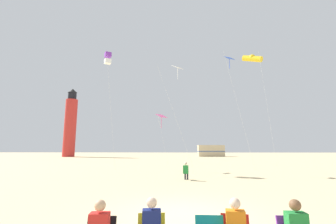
{
  "coord_description": "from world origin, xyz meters",
  "views": [
    {
      "loc": [
        -0.23,
        -7.51,
        2.07
      ],
      "look_at": [
        -0.76,
        12.34,
        5.23
      ],
      "focal_mm": 24.22,
      "sensor_mm": 36.0,
      "label": 1
    }
  ],
  "objects_px": {
    "kite_diamond_rainbow": "(161,117)",
    "kite_box_violet": "(108,58)",
    "rv_van_tan": "(211,151)",
    "kite_flyer_standing": "(186,170)",
    "kite_diamond_white": "(177,71)",
    "lighthouse_distant": "(70,124)",
    "kite_tube_gold": "(252,58)",
    "kite_diamond_blue": "(230,63)"
  },
  "relations": [
    {
      "from": "kite_diamond_rainbow",
      "to": "kite_box_violet",
      "type": "xyz_separation_m",
      "value": [
        -5.45,
        -0.1,
        6.04
      ]
    },
    {
      "from": "kite_box_violet",
      "to": "rv_van_tan",
      "type": "distance_m",
      "value": 40.14
    },
    {
      "from": "kite_flyer_standing",
      "to": "kite_diamond_white",
      "type": "relative_size",
      "value": 0.12
    },
    {
      "from": "rv_van_tan",
      "to": "kite_flyer_standing",
      "type": "bearing_deg",
      "value": -104.38
    },
    {
      "from": "kite_box_violet",
      "to": "lighthouse_distant",
      "type": "bearing_deg",
      "value": 119.61
    },
    {
      "from": "kite_tube_gold",
      "to": "kite_diamond_white",
      "type": "relative_size",
      "value": 1.37
    },
    {
      "from": "kite_flyer_standing",
      "to": "rv_van_tan",
      "type": "distance_m",
      "value": 42.73
    },
    {
      "from": "kite_box_violet",
      "to": "lighthouse_distant",
      "type": "relative_size",
      "value": 0.69
    },
    {
      "from": "kite_diamond_white",
      "to": "lighthouse_distant",
      "type": "xyz_separation_m",
      "value": [
        -25.78,
        33.81,
        -1.48
      ]
    },
    {
      "from": "kite_box_violet",
      "to": "kite_diamond_white",
      "type": "relative_size",
      "value": 1.17
    },
    {
      "from": "kite_flyer_standing",
      "to": "rv_van_tan",
      "type": "height_order",
      "value": "rv_van_tan"
    },
    {
      "from": "kite_diamond_blue",
      "to": "lighthouse_distant",
      "type": "bearing_deg",
      "value": 135.01
    },
    {
      "from": "kite_tube_gold",
      "to": "kite_diamond_rainbow",
      "type": "bearing_deg",
      "value": -155.61
    },
    {
      "from": "kite_flyer_standing",
      "to": "kite_diamond_blue",
      "type": "bearing_deg",
      "value": -114.78
    },
    {
      "from": "kite_flyer_standing",
      "to": "kite_tube_gold",
      "type": "height_order",
      "value": "kite_tube_gold"
    },
    {
      "from": "lighthouse_distant",
      "to": "rv_van_tan",
      "type": "distance_m",
      "value": 35.24
    },
    {
      "from": "kite_tube_gold",
      "to": "kite_diamond_white",
      "type": "height_order",
      "value": "kite_tube_gold"
    },
    {
      "from": "kite_diamond_rainbow",
      "to": "kite_diamond_blue",
      "type": "bearing_deg",
      "value": 11.7
    },
    {
      "from": "kite_tube_gold",
      "to": "kite_box_violet",
      "type": "distance_m",
      "value": 17.12
    },
    {
      "from": "kite_tube_gold",
      "to": "lighthouse_distant",
      "type": "xyz_separation_m",
      "value": [
        -35.03,
        28.02,
        -5.07
      ]
    },
    {
      "from": "kite_diamond_rainbow",
      "to": "kite_diamond_blue",
      "type": "height_order",
      "value": "kite_diamond_blue"
    },
    {
      "from": "kite_box_violet",
      "to": "lighthouse_distant",
      "type": "xyz_separation_m",
      "value": [
        -18.77,
        33.02,
        -3.18
      ]
    },
    {
      "from": "kite_tube_gold",
      "to": "kite_diamond_rainbow",
      "type": "relative_size",
      "value": 2.54
    },
    {
      "from": "kite_diamond_rainbow",
      "to": "kite_diamond_blue",
      "type": "distance_m",
      "value": 9.55
    },
    {
      "from": "kite_box_violet",
      "to": "rv_van_tan",
      "type": "bearing_deg",
      "value": 66.11
    },
    {
      "from": "kite_flyer_standing",
      "to": "kite_diamond_white",
      "type": "xyz_separation_m",
      "value": [
        -0.42,
        5.47,
        8.71
      ]
    },
    {
      "from": "kite_flyer_standing",
      "to": "kite_diamond_rainbow",
      "type": "relative_size",
      "value": 0.22
    },
    {
      "from": "kite_box_violet",
      "to": "kite_diamond_rainbow",
      "type": "bearing_deg",
      "value": 1.05
    },
    {
      "from": "kite_tube_gold",
      "to": "kite_diamond_blue",
      "type": "height_order",
      "value": "kite_tube_gold"
    },
    {
      "from": "kite_diamond_blue",
      "to": "kite_box_violet",
      "type": "distance_m",
      "value": 12.77
    },
    {
      "from": "kite_flyer_standing",
      "to": "kite_diamond_white",
      "type": "bearing_deg",
      "value": -76.7
    },
    {
      "from": "kite_tube_gold",
      "to": "kite_box_violet",
      "type": "relative_size",
      "value": 1.17
    },
    {
      "from": "kite_diamond_blue",
      "to": "kite_diamond_rainbow",
      "type": "bearing_deg",
      "value": -168.3
    },
    {
      "from": "kite_diamond_white",
      "to": "rv_van_tan",
      "type": "distance_m",
      "value": 38.29
    },
    {
      "from": "kite_flyer_standing",
      "to": "rv_van_tan",
      "type": "bearing_deg",
      "value": -92.37
    },
    {
      "from": "kite_tube_gold",
      "to": "kite_diamond_blue",
      "type": "distance_m",
      "value": 5.29
    },
    {
      "from": "kite_diamond_rainbow",
      "to": "kite_tube_gold",
      "type": "bearing_deg",
      "value": 24.39
    },
    {
      "from": "rv_van_tan",
      "to": "lighthouse_distant",
      "type": "bearing_deg",
      "value": -178.78
    },
    {
      "from": "kite_diamond_white",
      "to": "rv_van_tan",
      "type": "bearing_deg",
      "value": 76.46
    },
    {
      "from": "kite_box_violet",
      "to": "kite_tube_gold",
      "type": "bearing_deg",
      "value": 17.1
    },
    {
      "from": "kite_diamond_blue",
      "to": "lighthouse_distant",
      "type": "distance_m",
      "value": 44.57
    },
    {
      "from": "kite_diamond_rainbow",
      "to": "lighthouse_distant",
      "type": "height_order",
      "value": "lighthouse_distant"
    }
  ]
}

